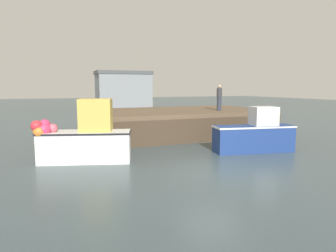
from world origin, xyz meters
The scene contains 6 objects.
ground centered at (0.00, 0.00, -0.05)m, with size 120.00×160.00×0.10m.
pier centered at (2.11, 7.78, 1.37)m, with size 11.54×6.51×1.66m.
fishing_boat_near_left centered at (-4.41, 2.97, 1.01)m, with size 4.11×2.32×2.68m.
fishing_boat_near_right centered at (3.56, 2.00, 0.84)m, with size 4.10×1.79×2.22m.
dockworker centered at (4.44, 6.86, 2.49)m, with size 0.34×0.34×1.66m.
warehouse centered at (4.99, 35.68, 2.79)m, with size 8.26×4.61×5.55m.
Camera 1 is at (-5.78, -9.98, 3.16)m, focal length 32.25 mm.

